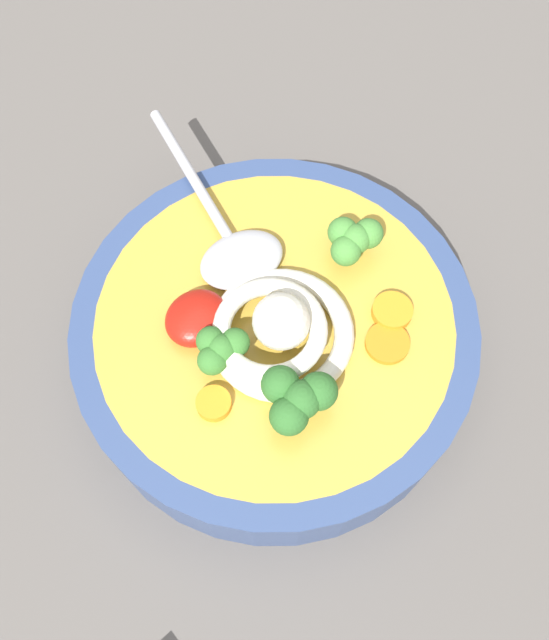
% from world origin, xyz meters
% --- Properties ---
extents(table_slab, '(1.27, 1.27, 0.03)m').
position_xyz_m(table_slab, '(0.00, 0.00, 0.01)').
color(table_slab, '#5B5651').
rests_on(table_slab, ground).
extents(soup_bowl, '(0.28, 0.28, 0.06)m').
position_xyz_m(soup_bowl, '(0.03, -0.04, 0.06)').
color(soup_bowl, '#334775').
rests_on(soup_bowl, table_slab).
extents(noodle_pile, '(0.11, 0.10, 0.04)m').
position_xyz_m(noodle_pile, '(0.04, -0.03, 0.10)').
color(noodle_pile, silver).
rests_on(noodle_pile, soup_bowl).
extents(soup_spoon, '(0.10, 0.17, 0.02)m').
position_xyz_m(soup_spoon, '(0.01, -0.09, 0.09)').
color(soup_spoon, '#B7B7BC').
rests_on(soup_spoon, soup_bowl).
extents(chili_sauce_dollop, '(0.04, 0.04, 0.02)m').
position_xyz_m(chili_sauce_dollop, '(0.07, -0.08, 0.10)').
color(chili_sauce_dollop, '#B2190F').
rests_on(chili_sauce_dollop, soup_bowl).
extents(broccoli_floret_right, '(0.04, 0.03, 0.03)m').
position_xyz_m(broccoli_floret_right, '(0.08, -0.05, 0.10)').
color(broccoli_floret_right, '#7A9E60').
rests_on(broccoli_floret_right, soup_bowl).
extents(broccoli_floret_rear, '(0.04, 0.04, 0.03)m').
position_xyz_m(broccoli_floret_rear, '(-0.04, -0.03, 0.11)').
color(broccoli_floret_rear, '#7A9E60').
rests_on(broccoli_floret_rear, soup_bowl).
extents(broccoli_floret_beside_chili, '(0.05, 0.04, 0.04)m').
position_xyz_m(broccoli_floret_beside_chili, '(0.07, 0.01, 0.11)').
color(broccoli_floret_beside_chili, '#7A9E60').
rests_on(broccoli_floret_beside_chili, soup_bowl).
extents(carrot_slice_front, '(0.02, 0.02, 0.01)m').
position_xyz_m(carrot_slice_front, '(0.10, -0.03, 0.09)').
color(carrot_slice_front, orange).
rests_on(carrot_slice_front, soup_bowl).
extents(carrot_slice_extra_b, '(0.03, 0.03, 0.01)m').
position_xyz_m(carrot_slice_extra_b, '(-0.02, 0.02, 0.09)').
color(carrot_slice_extra_b, orange).
rests_on(carrot_slice_extra_b, soup_bowl).
extents(carrot_slice_extra_a, '(0.03, 0.03, 0.00)m').
position_xyz_m(carrot_slice_extra_a, '(-0.00, 0.03, 0.09)').
color(carrot_slice_extra_a, orange).
rests_on(carrot_slice_extra_a, soup_bowl).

